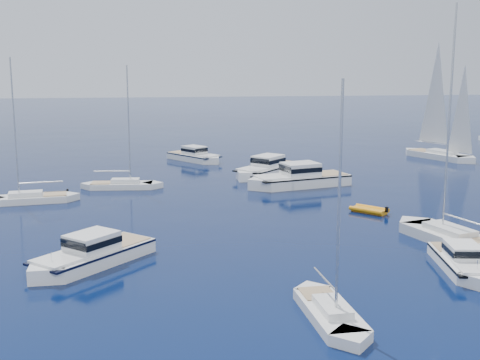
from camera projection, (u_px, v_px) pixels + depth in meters
name	position (u px, v px, depth m)	size (l,w,h in m)	color
ground	(277.00, 316.00, 31.51)	(400.00, 400.00, 0.00)	#071949
motor_cruiser_near	(462.00, 270.00, 38.34)	(2.46, 8.04, 2.11)	white
motor_cruiser_left	(91.00, 265.00, 39.38)	(3.04, 9.92, 2.60)	white
motor_cruiser_centre	(298.00, 186.00, 64.29)	(3.63, 11.86, 3.11)	white
motor_cruiser_distant	(267.00, 175.00, 70.48)	(3.37, 11.01, 2.89)	white
motor_cruiser_horizon	(195.00, 161.00, 80.73)	(2.84, 9.30, 2.44)	white
sailboat_fore	(330.00, 318.00, 31.17)	(2.19, 8.42, 12.37)	silver
sailboat_mid_r	(454.00, 244.00, 43.88)	(3.04, 11.70, 17.20)	silver
sailboat_mid_l	(30.00, 202.00, 56.93)	(2.40, 9.22, 13.56)	silver
sailboat_centre	(122.00, 188.00, 63.25)	(2.27, 8.72, 12.81)	white
sailboat_sails_r	(439.00, 158.00, 82.71)	(3.09, 11.88, 17.46)	white
tender_yellow	(369.00, 212.00, 53.07)	(1.82, 3.25, 0.95)	orange
tender_grey_far	(48.00, 198.00, 58.90)	(2.01, 3.66, 0.95)	black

